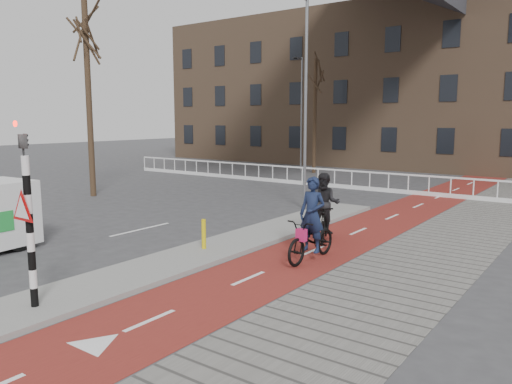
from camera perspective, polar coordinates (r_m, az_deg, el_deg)
The scene contains 14 objects.
ground at distance 11.30m, azimuth -13.38°, elevation -10.79°, with size 120.00×120.00×0.00m, color #38383A.
bike_lane at distance 18.52m, azimuth 14.18°, elevation -3.27°, with size 2.50×60.00×0.01m, color maroon.
sidewalk at distance 17.70m, azimuth 22.63°, elevation -4.20°, with size 3.00×60.00×0.01m, color slate.
curb_island at distance 14.50m, azimuth -3.10°, elevation -6.03°, with size 1.80×16.00×0.12m, color gray.
traffic_signal at distance 10.17m, azimuth -24.66°, elevation -1.89°, with size 0.80×0.80×3.68m.
bollard at distance 13.80m, azimuth -5.99°, elevation -4.79°, with size 0.12×0.12×0.82m, color #D8BC0C.
cyclist_near at distance 13.00m, azimuth 6.40°, elevation -4.65°, with size 0.79×2.15×2.19m.
cyclist_far at distance 15.05m, azimuth 7.87°, elevation -2.43°, with size 1.26×1.99×2.06m.
railing at distance 27.48m, azimuth 7.10°, elevation 1.32°, with size 28.00×0.10×0.99m.
townhouse_row at distance 40.66m, azimuth 20.51°, elevation 13.75°, with size 46.00×10.00×15.90m.
tree_left at distance 24.82m, azimuth -18.57°, elevation 10.00°, with size 0.27×0.27×9.09m, color #322516.
tree_mid at distance 34.00m, azimuth 6.72°, elevation 8.56°, with size 0.24×0.24×7.57m, color #322516.
streetlight_near at distance 20.24m, azimuth 5.69°, elevation 9.73°, with size 0.12×0.12×8.30m, color slate.
streetlight_left at distance 35.54m, azimuth 5.22°, elevation 8.78°, with size 0.12×0.12×7.83m, color slate.
Camera 1 is at (8.18, -6.87, 3.68)m, focal length 35.00 mm.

